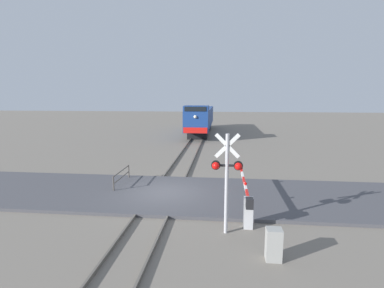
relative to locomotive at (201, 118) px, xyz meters
The scene contains 9 objects.
ground_plane 25.89m from the locomotive, 90.00° to the right, with size 160.00×160.00×0.00m, color slate.
rail_track_left 25.89m from the locomotive, 91.59° to the right, with size 0.08×80.00×0.15m, color #59544C.
rail_track_right 25.89m from the locomotive, 88.41° to the right, with size 0.08×80.00×0.15m, color #59544C.
road_surface 25.88m from the locomotive, 90.00° to the right, with size 36.00×6.07×0.15m, color #47474C.
locomotive is the anchor object (origin of this frame).
crossing_signal 30.04m from the locomotive, 83.86° to the right, with size 1.18×0.33×3.92m.
crossing_gate 28.98m from the locomotive, 81.84° to the right, with size 0.36×5.65×1.39m.
utility_cabinet 31.98m from the locomotive, 81.48° to the right, with size 0.50×0.43×1.07m, color #999993.
guard_railing 24.72m from the locomotive, 96.59° to the right, with size 0.08×2.68×0.95m.
Camera 1 is at (3.01, -14.71, 5.29)m, focal length 27.16 mm.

